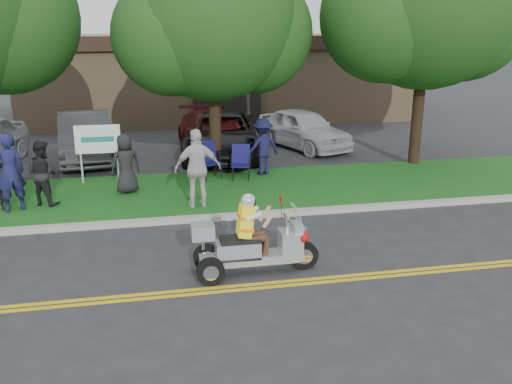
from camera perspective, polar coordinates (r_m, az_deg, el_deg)
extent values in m
plane|color=#28282B|center=(10.08, -1.84, -8.76)|extent=(120.00, 120.00, 0.00)
cube|color=gold|center=(9.56, -1.26, -10.22)|extent=(60.00, 0.10, 0.01)
cube|color=gold|center=(9.70, -1.43, -9.79)|extent=(60.00, 0.10, 0.01)
cube|color=#A8A89E|center=(12.84, -4.10, -2.68)|extent=(60.00, 0.25, 0.12)
cube|color=#175416|center=(14.87, -5.16, 0.04)|extent=(60.00, 4.00, 0.10)
cube|color=#9E7F5B|center=(28.27, -4.30, 12.15)|extent=(18.00, 8.00, 4.00)
cube|color=black|center=(24.16, -3.15, 15.39)|extent=(18.00, 0.30, 0.60)
sphere|color=#1C3F12|center=(16.67, -25.13, 16.23)|extent=(4.05, 4.05, 4.05)
cylinder|color=#332114|center=(16.43, -4.37, 9.00)|extent=(0.36, 0.36, 4.20)
sphere|color=#1C3F12|center=(16.28, -4.58, 17.92)|extent=(4.80, 4.80, 4.80)
sphere|color=#1C3F12|center=(16.76, -0.42, 16.41)|extent=(3.60, 3.60, 3.60)
sphere|color=#1C3F12|center=(15.98, -8.89, 15.91)|extent=(3.36, 3.36, 3.36)
cylinder|color=#332114|center=(18.17, 16.82, 9.99)|extent=(0.36, 0.36, 4.76)
sphere|color=#1C3F12|center=(19.01, 20.93, 17.11)|extent=(4.20, 4.20, 4.20)
sphere|color=#1C3F12|center=(17.27, 13.50, 17.56)|extent=(3.92, 3.92, 3.92)
cylinder|color=silver|center=(16.14, -17.86, 2.46)|extent=(0.06, 0.06, 1.10)
cylinder|color=silver|center=(16.05, -14.32, 2.68)|extent=(0.06, 0.06, 1.10)
cube|color=white|center=(15.91, -16.33, 5.36)|extent=(1.25, 0.06, 0.80)
cylinder|color=black|center=(10.26, 5.08, -6.67)|extent=(0.54, 0.13, 0.54)
cylinder|color=black|center=(9.66, -4.80, -8.36)|extent=(0.50, 0.14, 0.50)
cylinder|color=black|center=(10.25, -5.21, -6.83)|extent=(0.50, 0.14, 0.50)
cube|color=silver|center=(10.03, -0.39, -6.95)|extent=(1.71, 0.42, 0.16)
cube|color=silver|center=(9.92, -1.93, -6.07)|extent=(0.81, 0.42, 0.31)
cube|color=black|center=(9.85, -1.68, -5.04)|extent=(0.72, 0.38, 0.09)
cube|color=silver|center=(10.09, 3.64, -5.40)|extent=(0.41, 0.43, 0.49)
cube|color=silver|center=(9.93, 4.40, -2.56)|extent=(0.17, 0.41, 0.44)
cube|color=silver|center=(9.69, -5.64, -4.12)|extent=(0.41, 0.38, 0.27)
sphere|color=#B20C0F|center=(9.97, 4.99, -4.71)|extent=(0.20, 0.20, 0.20)
cube|color=yellow|center=(9.74, -1.13, -3.04)|extent=(0.31, 0.36, 0.58)
sphere|color=silver|center=(9.62, -0.82, -0.90)|extent=(0.26, 0.26, 0.26)
cylinder|color=black|center=(15.56, -2.48, 1.87)|extent=(0.03, 0.03, 0.42)
cylinder|color=black|center=(15.55, -0.79, 1.86)|extent=(0.03, 0.03, 0.42)
cylinder|color=black|center=(15.97, -2.41, 2.26)|extent=(0.03, 0.03, 0.42)
cylinder|color=black|center=(15.95, -0.76, 2.26)|extent=(0.03, 0.03, 0.42)
cube|color=#131150|center=(15.70, -1.62, 2.84)|extent=(0.61, 0.58, 0.04)
cube|color=#131150|center=(15.86, -1.60, 4.05)|extent=(0.55, 0.26, 0.57)
cylinder|color=black|center=(15.63, -5.28, 1.94)|extent=(0.03, 0.03, 0.45)
cylinder|color=black|center=(15.83, -3.65, 2.17)|extent=(0.03, 0.03, 0.45)
cylinder|color=black|center=(16.03, -5.94, 2.31)|extent=(0.03, 0.03, 0.45)
cylinder|color=black|center=(16.23, -4.34, 2.53)|extent=(0.03, 0.03, 0.45)
cube|color=#0F0E42|center=(15.87, -4.82, 3.07)|extent=(0.70, 0.66, 0.04)
cube|color=#0F0E42|center=(16.02, -5.22, 4.32)|extent=(0.59, 0.33, 0.61)
imported|color=#191B48|center=(14.15, -24.51, 1.89)|extent=(0.83, 0.73, 1.91)
imported|color=black|center=(14.41, -21.58, 1.90)|extent=(0.99, 0.93, 1.63)
imported|color=silver|center=(13.25, -6.15, 2.48)|extent=(1.17, 0.55, 1.94)
imported|color=#15153A|center=(16.20, 0.71, 4.80)|extent=(1.23, 0.93, 1.69)
imported|color=black|center=(14.77, -13.55, 2.92)|extent=(0.90, 0.72, 1.60)
imported|color=#333436|center=(19.33, -17.53, 5.56)|extent=(2.30, 5.02, 1.60)
imported|color=black|center=(18.92, -3.61, 5.96)|extent=(3.32, 5.79, 1.52)
imported|color=#4C1211|center=(19.42, -4.42, 6.18)|extent=(2.53, 5.28, 1.48)
imported|color=#B4B7BC|center=(20.39, 4.99, 6.66)|extent=(3.19, 4.64, 1.47)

